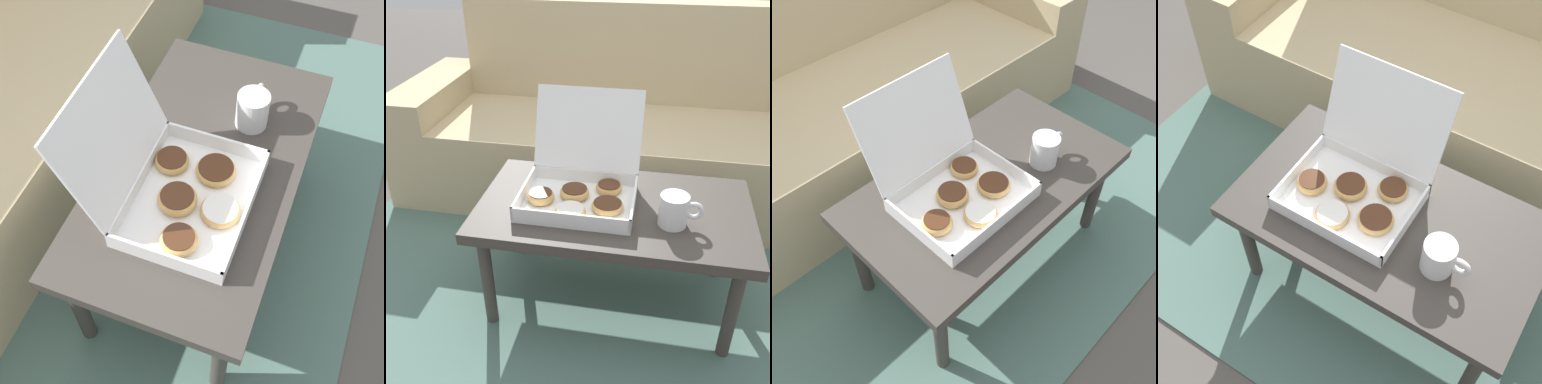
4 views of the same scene
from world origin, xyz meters
TOP-DOWN VIEW (x-y plane):
  - ground_plane at (0.00, 0.00)m, footprint 12.00×12.00m
  - area_rug at (0.00, 0.30)m, footprint 2.49×1.81m
  - couch at (0.00, 0.82)m, footprint 2.37×0.83m
  - coffee_table at (0.00, -0.07)m, footprint 0.95×0.53m
  - pastry_box at (-0.12, -0.05)m, footprint 0.39×0.42m
  - coffee_mug at (0.20, -0.15)m, footprint 0.14×0.09m

SIDE VIEW (x-z plane):
  - ground_plane at x=0.00m, z-range 0.00..0.00m
  - area_rug at x=0.00m, z-range 0.00..0.01m
  - couch at x=0.00m, z-range -0.16..0.78m
  - coffee_table at x=0.00m, z-range 0.17..0.61m
  - coffee_mug at x=0.20m, z-range 0.44..0.55m
  - pastry_box at x=-0.12m, z-range 0.32..0.66m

